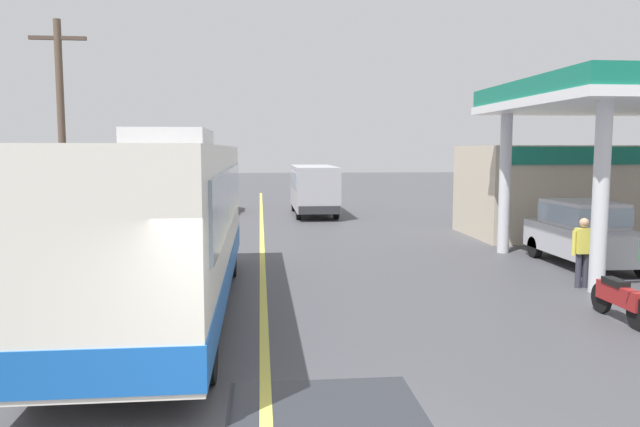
% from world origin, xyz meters
% --- Properties ---
extents(ground, '(120.00, 120.00, 0.00)m').
position_xyz_m(ground, '(0.00, 20.00, 0.00)').
color(ground, '#424247').
extents(lane_divider_stripe, '(0.16, 50.00, 0.01)m').
position_xyz_m(lane_divider_stripe, '(0.00, 15.00, 0.00)').
color(lane_divider_stripe, '#D8CC4C').
rests_on(lane_divider_stripe, ground).
extents(coach_bus_main, '(2.60, 11.04, 3.69)m').
position_xyz_m(coach_bus_main, '(-1.93, 6.64, 1.72)').
color(coach_bus_main, silver).
rests_on(coach_bus_main, ground).
extents(gas_station_roadside, '(9.10, 11.95, 5.10)m').
position_xyz_m(gas_station_roadside, '(11.32, 14.26, 2.63)').
color(gas_station_roadside, '#147259').
rests_on(gas_station_roadside, ground).
extents(car_at_pump, '(1.70, 4.20, 1.82)m').
position_xyz_m(car_at_pump, '(8.97, 10.39, 1.01)').
color(car_at_pump, '#B2B2B7').
rests_on(car_at_pump, ground).
extents(minibus_opposing_lane, '(2.04, 6.13, 2.44)m').
position_xyz_m(minibus_opposing_lane, '(2.61, 24.48, 1.47)').
color(minibus_opposing_lane, '#A5A5AD').
rests_on(minibus_opposing_lane, ground).
extents(motorcycle_parked_forecourt, '(0.55, 1.80, 0.92)m').
position_xyz_m(motorcycle_parked_forecourt, '(6.74, 5.09, 0.44)').
color(motorcycle_parked_forecourt, black).
rests_on(motorcycle_parked_forecourt, ground).
extents(pedestrian_near_pump, '(0.55, 0.22, 1.66)m').
position_xyz_m(pedestrian_near_pump, '(7.51, 7.82, 0.93)').
color(pedestrian_near_pump, '#33333F').
rests_on(pedestrian_near_pump, ground).
extents(car_trailing_behind_bus, '(1.70, 4.20, 1.82)m').
position_xyz_m(car_trailing_behind_bus, '(-2.34, 26.47, 1.01)').
color(car_trailing_behind_bus, maroon).
rests_on(car_trailing_behind_bus, ground).
extents(utility_pole_roadside, '(1.80, 0.24, 7.44)m').
position_xyz_m(utility_pole_roadside, '(-6.51, 15.20, 3.90)').
color(utility_pole_roadside, brown).
rests_on(utility_pole_roadside, ground).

